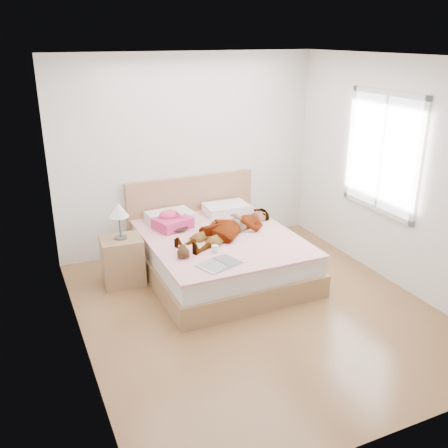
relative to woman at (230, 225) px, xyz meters
name	(u,v)px	position (x,y,z in m)	size (l,w,h in m)	color
ground	(256,310)	(-0.15, -1.01, -0.62)	(4.00, 4.00, 0.00)	#4B2C17
woman	(230,225)	(0.00, 0.00, 0.00)	(0.58, 1.54, 0.21)	white
hair	(174,225)	(-0.57, 0.45, -0.07)	(0.39, 0.48, 0.07)	black
phone	(180,213)	(-0.50, 0.40, 0.10)	(0.05, 0.11, 0.01)	silver
room_shell	(382,153)	(1.63, -0.71, 0.88)	(4.00, 4.00, 4.00)	white
bed	(218,251)	(-0.15, 0.03, -0.34)	(1.80, 2.08, 1.00)	olive
towel	(172,221)	(-0.60, 0.44, -0.01)	(0.51, 0.45, 0.23)	#E23D70
magazine	(220,264)	(-0.47, -0.78, -0.10)	(0.52, 0.42, 0.03)	silver
coffee_mug	(215,249)	(-0.40, -0.47, -0.06)	(0.11, 0.10, 0.08)	silver
plush_toy	(183,252)	(-0.76, -0.45, -0.04)	(0.17, 0.23, 0.12)	black
nightstand	(122,257)	(-1.30, 0.21, -0.28)	(0.50, 0.45, 1.01)	olive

